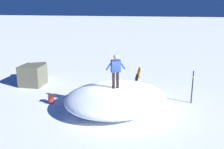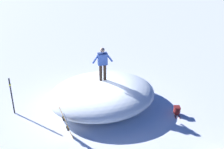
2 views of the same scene
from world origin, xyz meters
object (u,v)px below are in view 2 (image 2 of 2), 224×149
(snowboard_primary_upright, at_px, (65,122))
(backpack_near, at_px, (177,110))
(trail_marker_pole, at_px, (12,95))
(snowboarder_standing, at_px, (103,62))

(snowboard_primary_upright, distance_m, backpack_near, 5.06)
(trail_marker_pole, bearing_deg, snowboarder_standing, 119.32)
(backpack_near, xyz_separation_m, trail_marker_pole, (1.82, -7.19, 0.70))
(snowboarder_standing, relative_size, snowboard_primary_upright, 1.07)
(snowboarder_standing, distance_m, backpack_near, 4.03)
(snowboard_primary_upright, relative_size, backpack_near, 2.60)
(backpack_near, height_order, trail_marker_pole, trail_marker_pole)
(backpack_near, bearing_deg, snowboarder_standing, -93.64)
(snowboarder_standing, height_order, backpack_near, snowboarder_standing)
(snowboarder_standing, relative_size, backpack_near, 2.77)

